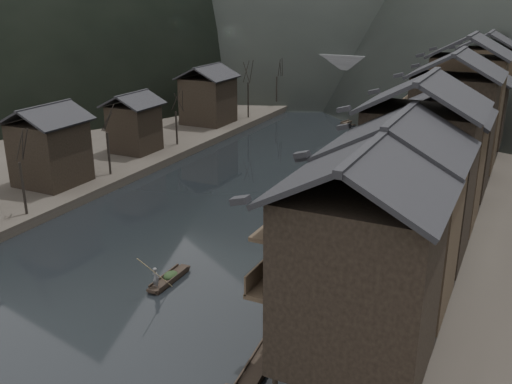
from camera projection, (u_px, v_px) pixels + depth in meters
The scene contains 12 objects.
water at pixel (161, 270), 43.27m from camera, with size 300.00×300.00×0.00m, color black.
left_bank at pixel (125, 119), 91.42m from camera, with size 40.00×200.00×1.20m, color #2D2823.
stilt_houses at pixel (449, 125), 49.44m from camera, with size 9.00×67.60×16.25m.
left_houses at pixel (113, 120), 66.89m from camera, with size 8.10×53.20×8.73m.
bare_trees at pixel (165, 107), 69.97m from camera, with size 3.92×73.23×7.85m.
moored_sampans at pixel (394, 197), 58.03m from camera, with size 3.03×68.86×0.47m.
midriver_boats at pixel (356, 128), 87.12m from camera, with size 13.39×41.72×0.45m.
stone_bridge at pixel (391, 78), 102.50m from camera, with size 40.00×6.00×9.00m.
hero_sampan at pixel (169, 279), 41.59m from camera, with size 1.00×4.49×0.43m.
cargo_heap at pixel (170, 271), 41.59m from camera, with size 0.99×1.29×0.59m, color black.
boatman at pixel (155, 275), 39.93m from camera, with size 0.60×0.39×1.63m, color #515153.
bamboo_pole at pixel (156, 242), 38.98m from camera, with size 0.06×0.06×4.62m, color #8C7A51.
Camera 1 is at (23.55, -31.65, 20.12)m, focal length 40.00 mm.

